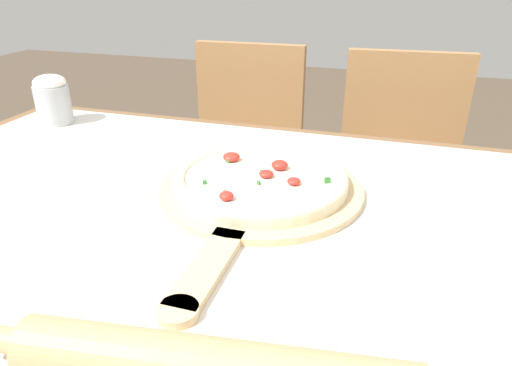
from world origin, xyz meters
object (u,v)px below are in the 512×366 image
pizza_peel (258,193)px  chair_left (243,158)px  chair_right (397,176)px  flour_cup (53,99)px  pizza (261,178)px

pizza_peel → chair_left: 0.83m
pizza_peel → chair_right: 0.82m
pizza_peel → chair_right: bearing=71.6°
chair_right → flour_cup: 1.03m
chair_right → chair_left: bearing=176.2°
chair_right → flour_cup: chair_right is taller
pizza_peel → pizza: size_ratio=1.77×
pizza_peel → flour_cup: flour_cup is taller
chair_left → flour_cup: chair_left is taller
flour_cup → pizza: bearing=-19.7°
chair_right → flour_cup: bearing=-153.1°
pizza → flour_cup: size_ratio=2.48×
pizza_peel → chair_left: size_ratio=0.59×
chair_left → flour_cup: (-0.32, -0.50, 0.32)m
pizza → flour_cup: bearing=160.3°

